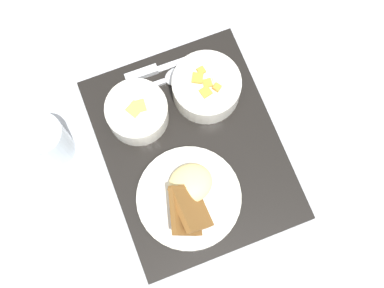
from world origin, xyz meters
TOP-DOWN VIEW (x-y plane):
  - ground_plane at (0.00, 0.00)m, footprint 4.00×4.00m
  - serving_tray at (0.00, 0.00)m, footprint 0.44×0.36m
  - bowl_salad at (-0.10, 0.06)m, footprint 0.13×0.13m
  - bowl_soup at (-0.09, -0.08)m, footprint 0.12×0.12m
  - plate_main at (0.09, -0.03)m, footprint 0.19×0.19m
  - knife at (-0.17, -0.04)m, footprint 0.03×0.16m
  - spoon at (-0.14, -0.01)m, footprint 0.04×0.16m
  - glass_water at (-0.07, -0.25)m, footprint 0.08×0.08m

SIDE VIEW (x-z plane):
  - ground_plane at x=0.00m, z-range 0.00..0.00m
  - serving_tray at x=0.00m, z-range 0.00..0.02m
  - spoon at x=-0.14m, z-range 0.02..0.03m
  - knife at x=-0.17m, z-range 0.02..0.03m
  - plate_main at x=0.09m, z-range 0.00..0.07m
  - bowl_salad at x=-0.10m, z-range 0.02..0.08m
  - bowl_soup at x=-0.09m, z-range 0.02..0.08m
  - glass_water at x=-0.07m, z-range -0.01..0.11m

